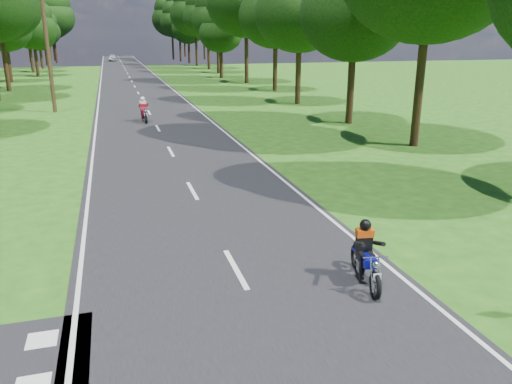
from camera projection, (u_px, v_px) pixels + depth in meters
name	position (u px, v px, depth m)	size (l,w,h in m)	color
ground	(262.00, 317.00, 9.18)	(160.00, 160.00, 0.00)	#215012
main_road	(132.00, 81.00, 54.99)	(7.00, 140.00, 0.02)	black
road_markings	(131.00, 83.00, 53.23)	(7.40, 140.00, 0.01)	silver
treeline	(135.00, 7.00, 62.09)	(40.00, 115.35, 14.78)	black
telegraph_pole	(48.00, 49.00, 32.02)	(1.20, 0.26, 8.00)	#382616
rider_near_blue	(366.00, 253.00, 10.22)	(0.53, 1.60, 1.33)	#0D1198
rider_far_red	(144.00, 109.00, 29.30)	(0.58, 1.75, 1.46)	#AC0D27
distant_car	(113.00, 58.00, 96.28)	(1.47, 3.65, 1.24)	silver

